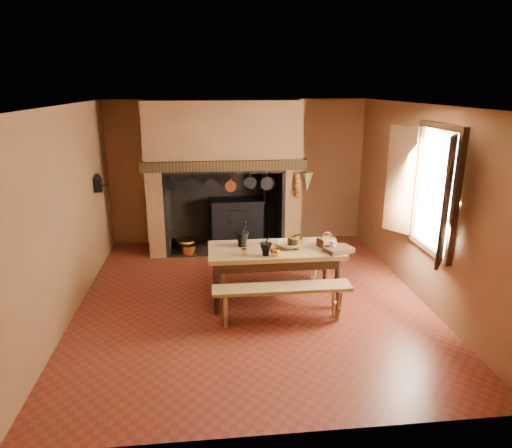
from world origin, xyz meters
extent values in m
plane|color=maroon|center=(0.00, 0.00, 0.00)|extent=(5.50, 5.50, 0.00)
plane|color=silver|center=(0.00, 0.00, 2.80)|extent=(5.50, 5.50, 0.00)
cube|color=brown|center=(0.00, 2.75, 1.40)|extent=(5.00, 0.02, 2.80)
cube|color=brown|center=(-2.50, 0.00, 1.40)|extent=(0.02, 5.50, 2.80)
cube|color=brown|center=(2.50, 0.00, 1.40)|extent=(0.02, 5.50, 2.80)
cube|color=brown|center=(0.00, -2.75, 1.40)|extent=(5.00, 0.02, 2.80)
cube|color=brown|center=(-1.55, 2.30, 1.40)|extent=(0.30, 0.90, 2.80)
cube|color=brown|center=(0.95, 2.30, 1.40)|extent=(0.30, 0.90, 2.80)
cube|color=brown|center=(-0.30, 2.30, 2.20)|extent=(2.20, 0.90, 1.20)
cube|color=black|center=(-0.30, 1.90, 1.69)|extent=(2.95, 0.22, 0.18)
cube|color=black|center=(-0.30, 2.72, 0.80)|extent=(2.20, 0.06, 1.60)
cube|color=black|center=(-0.30, 2.30, 0.01)|extent=(2.20, 0.90, 0.02)
cube|color=black|center=(-0.05, 2.45, 0.45)|extent=(1.00, 0.50, 0.90)
cube|color=black|center=(-0.05, 2.43, 0.92)|extent=(1.04, 0.54, 0.04)
cube|color=black|center=(-0.05, 2.19, 0.55)|extent=(0.35, 0.02, 0.45)
cylinder|color=black|center=(0.50, 2.45, 1.25)|extent=(0.10, 0.10, 0.70)
cylinder|color=gold|center=(-0.20, 2.17, 0.55)|extent=(0.03, 0.03, 0.03)
cylinder|color=gold|center=(0.10, 2.17, 0.55)|extent=(0.03, 0.03, 0.03)
cylinder|color=gold|center=(-1.05, 2.30, 0.10)|extent=(0.40, 0.40, 0.20)
cylinder|color=gold|center=(-1.00, 2.05, 0.09)|extent=(0.34, 0.34, 0.18)
cube|color=black|center=(-1.25, 2.40, 0.08)|extent=(0.18, 0.18, 0.16)
cone|color=#636831|center=(1.18, 1.79, 1.38)|extent=(0.20, 0.20, 0.35)
cube|color=white|center=(2.48, -0.40, 1.70)|extent=(0.02, 1.00, 1.60)
cube|color=#311E0F|center=(2.45, -0.40, 2.54)|extent=(0.08, 1.16, 0.08)
cube|color=#311E0F|center=(2.45, -0.40, 0.86)|extent=(0.08, 1.16, 0.08)
cube|color=#311E0F|center=(2.25, -1.08, 1.70)|extent=(0.29, 0.39, 1.60)
cube|color=#311E0F|center=(2.25, 0.28, 1.70)|extent=(0.29, 0.39, 1.60)
cube|color=black|center=(-2.42, 1.55, 1.45)|extent=(0.12, 0.12, 0.22)
cone|color=black|center=(-2.42, 1.55, 1.60)|extent=(0.16, 0.16, 0.10)
cylinder|color=black|center=(-2.33, 1.55, 1.45)|extent=(0.12, 0.02, 0.02)
cube|color=#A2894A|center=(0.33, -0.07, 0.79)|extent=(1.90, 0.85, 0.06)
cube|color=#311E0F|center=(0.33, -0.07, 0.69)|extent=(1.78, 0.72, 0.15)
cylinder|color=#311E0F|center=(-0.52, -0.39, 0.38)|extent=(0.10, 0.10, 0.76)
cylinder|color=#311E0F|center=(1.17, -0.39, 0.38)|extent=(0.10, 0.10, 0.76)
cylinder|color=#311E0F|center=(-0.52, 0.24, 0.38)|extent=(0.10, 0.10, 0.76)
cylinder|color=#311E0F|center=(1.17, 0.24, 0.38)|extent=(0.10, 0.10, 0.76)
cube|color=#A2894A|center=(0.33, -0.70, 0.49)|extent=(1.84, 0.32, 0.05)
cube|color=#A2894A|center=(0.33, 0.57, 0.48)|extent=(1.79, 0.31, 0.04)
cylinder|color=black|center=(-0.13, 0.06, 0.84)|extent=(0.12, 0.12, 0.04)
cone|color=black|center=(-0.13, 0.06, 0.94)|extent=(0.20, 0.20, 0.17)
cylinder|color=black|center=(-0.11, 0.06, 1.09)|extent=(0.08, 0.05, 0.17)
cylinder|color=black|center=(0.16, -0.33, 0.84)|extent=(0.10, 0.10, 0.03)
cone|color=black|center=(0.16, -0.33, 0.92)|extent=(0.17, 0.17, 0.14)
cylinder|color=black|center=(0.18, -0.33, 1.04)|extent=(0.07, 0.03, 0.14)
cube|color=#311E0F|center=(0.58, -0.06, 0.89)|extent=(0.14, 0.14, 0.12)
cylinder|color=gold|center=(0.58, -0.06, 0.96)|extent=(0.09, 0.09, 0.03)
cylinder|color=black|center=(0.64, -0.06, 1.00)|extent=(0.11, 0.03, 0.03)
cylinder|color=gold|center=(-0.13, -0.29, 0.87)|extent=(0.08, 0.08, 0.08)
cylinder|color=gold|center=(0.72, 0.07, 0.87)|extent=(0.08, 0.08, 0.09)
imported|color=#B7B28C|center=(0.53, -0.06, 0.87)|extent=(0.41, 0.41, 0.08)
cylinder|color=#512E1E|center=(0.61, -0.14, 0.90)|extent=(0.16, 0.16, 0.15)
cylinder|color=beige|center=(1.11, -0.25, 0.90)|extent=(0.10, 0.10, 0.14)
cube|color=#492916|center=(1.07, -0.08, 0.89)|extent=(0.27, 0.24, 0.13)
torus|color=#492916|center=(1.07, -0.08, 0.95)|extent=(0.17, 0.09, 0.18)
cube|color=#311E0F|center=(1.18, -0.31, 0.86)|extent=(0.45, 0.38, 0.06)
imported|color=gold|center=(0.28, -0.39, 0.87)|extent=(0.16, 0.16, 0.10)
camera|label=1|loc=(-0.60, -6.13, 3.06)|focal=32.00mm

